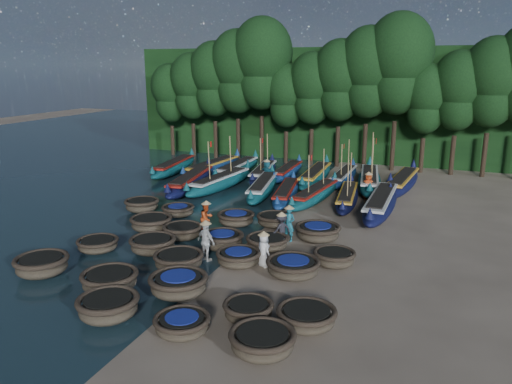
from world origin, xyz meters
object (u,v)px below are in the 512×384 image
(long_boat_5, at_px, (286,193))
(coracle_9, at_px, (307,317))
(fisherman_1, at_px, (289,222))
(coracle_12, at_px, (179,260))
(coracle_15, at_px, (151,223))
(coracle_16, at_px, (182,231))
(coracle_18, at_px, (267,242))
(long_boat_6, at_px, (315,194))
(long_boat_12, at_px, (263,172))
(coracle_10, at_px, (98,244))
(fisherman_5, at_px, (267,172))
(long_boat_2, at_px, (191,181))
(fisherman_2, at_px, (207,217))
(long_boat_17, at_px, (403,182))
(fisherman_4, at_px, (206,241))
(long_boat_3, at_px, (220,182))
(coracle_24, at_px, (318,232))
(long_boat_10, at_px, (213,167))
(coracle_3, at_px, (182,324))
(coracle_14, at_px, (293,267))
(coracle_17, at_px, (222,240))
(long_boat_4, at_px, (263,187))
(coracle_8, at_px, (248,310))
(coracle_20, at_px, (142,205))
(fisherman_0, at_px, (264,249))
(long_boat_7, at_px, (347,197))
(coracle_13, at_px, (239,257))
(coracle_23, at_px, (275,220))
(long_boat_14, at_px, (315,176))
(long_boat_8, at_px, (381,203))
(fisherman_6, at_px, (368,185))
(coracle_11, at_px, (153,244))
(coracle_2, at_px, (108,306))
(long_boat_9, at_px, (174,166))
(coracle_5, at_px, (42,265))
(coracle_7, at_px, (178,284))
(coracle_22, at_px, (236,218))
(long_boat_13, at_px, (288,171))
(long_boat_16, at_px, (369,180))
(coracle_19, at_px, (334,257))

(long_boat_5, bearing_deg, coracle_9, -79.03)
(fisherman_1, bearing_deg, coracle_12, -109.24)
(coracle_15, distance_m, coracle_16, 2.20)
(coracle_18, distance_m, long_boat_6, 9.02)
(long_boat_12, xyz_separation_m, fisherman_1, (5.93, -12.49, 0.44))
(coracle_10, bearing_deg, coracle_12, -5.63)
(long_boat_6, bearing_deg, fisherman_5, 149.26)
(long_boat_2, distance_m, fisherman_2, 9.52)
(long_boat_17, bearing_deg, fisherman_4, -107.35)
(long_boat_5, xyz_separation_m, long_boat_17, (6.77, 5.46, 0.09))
(coracle_9, bearing_deg, long_boat_3, 123.38)
(coracle_24, height_order, long_boat_10, long_boat_10)
(coracle_3, height_order, coracle_14, coracle_14)
(coracle_18, relative_size, fisherman_5, 1.03)
(coracle_16, relative_size, coracle_17, 0.86)
(coracle_12, height_order, long_boat_4, long_boat_4)
(coracle_8, height_order, coracle_20, coracle_20)
(long_boat_3, xyz_separation_m, fisherman_0, (7.53, -11.79, 0.25))
(coracle_16, bearing_deg, fisherman_5, 90.11)
(long_boat_2, relative_size, long_boat_7, 1.21)
(coracle_10, height_order, coracle_12, coracle_12)
(coracle_14, relative_size, fisherman_4, 1.28)
(coracle_13, xyz_separation_m, coracle_15, (-6.13, 2.71, 0.05))
(coracle_23, relative_size, long_boat_14, 0.25)
(coracle_15, relative_size, fisherman_1, 1.30)
(long_boat_8, bearing_deg, fisherman_6, 112.23)
(long_boat_3, bearing_deg, long_boat_7, 1.67)
(coracle_12, height_order, long_boat_7, long_boat_7)
(coracle_24, bearing_deg, coracle_14, -88.68)
(coracle_18, bearing_deg, coracle_17, -162.39)
(coracle_11, distance_m, coracle_15, 3.27)
(coracle_11, relative_size, long_boat_14, 0.30)
(coracle_2, height_order, long_boat_9, long_boat_9)
(coracle_12, height_order, long_boat_3, long_boat_3)
(coracle_24, bearing_deg, long_boat_17, 76.24)
(long_boat_8, bearing_deg, coracle_12, -120.81)
(coracle_5, relative_size, coracle_7, 1.01)
(coracle_15, bearing_deg, coracle_23, 27.26)
(coracle_22, bearing_deg, coracle_18, -45.29)
(coracle_14, xyz_separation_m, long_boat_6, (-2.02, 11.52, 0.09))
(long_boat_13, bearing_deg, long_boat_16, -13.13)
(coracle_10, xyz_separation_m, long_boat_17, (12.25, 17.31, 0.22))
(coracle_13, bearing_deg, coracle_8, -63.11)
(coracle_14, xyz_separation_m, long_boat_3, (-9.03, 12.36, 0.14))
(coracle_9, distance_m, coracle_22, 11.23)
(coracle_15, height_order, coracle_16, coracle_15)
(coracle_16, distance_m, long_boat_12, 14.18)
(fisherman_4, bearing_deg, coracle_19, -143.26)
(coracle_7, relative_size, long_boat_3, 0.30)
(long_boat_5, relative_size, fisherman_2, 3.91)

